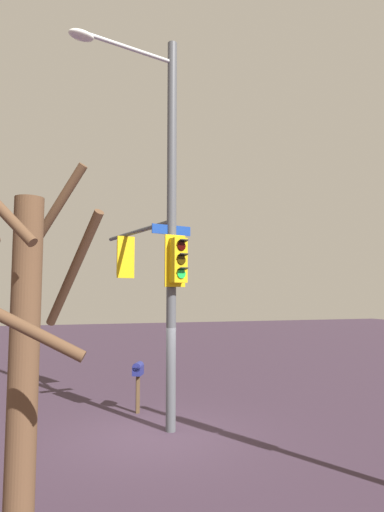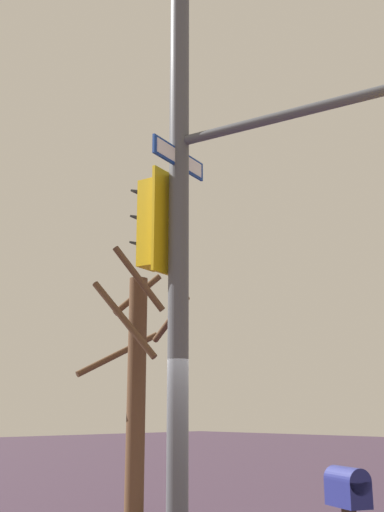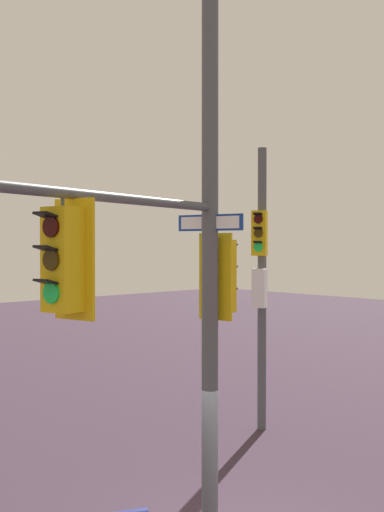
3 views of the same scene
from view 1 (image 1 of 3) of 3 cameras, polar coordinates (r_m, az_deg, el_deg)
name	(u,v)px [view 1 (image 1 of 3)]	position (r m, az deg, el deg)	size (l,w,h in m)	color
ground_plane	(154,436)	(10.92, -5.14, -22.89)	(80.00, 80.00, 0.00)	#382938
main_signal_pole_assembly	(158,227)	(11.25, -4.64, 3.83)	(3.23, 4.92, 9.97)	#4C4F54
mailbox	(138,373)	(12.60, -7.24, -15.27)	(0.40, 0.50, 1.41)	#4C3823
bare_tree_behind_pole	(23,354)	(5.90, -21.65, -12.11)	(2.09, 2.12, 5.14)	brown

